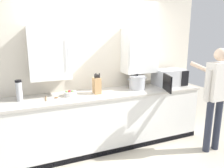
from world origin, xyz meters
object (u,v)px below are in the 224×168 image
at_px(person_figure, 216,91).
at_px(wooden_spoon, 51,98).
at_px(microwave_oven, 168,78).
at_px(stock_pot, 137,82).
at_px(fruit_bowl, 70,93).
at_px(knife_block, 97,86).
at_px(thermos_flask, 19,90).

bearing_deg(person_figure, wooden_spoon, 161.04).
bearing_deg(wooden_spoon, microwave_oven, 0.88).
xyz_separation_m(stock_pot, fruit_bowl, (-1.19, 0.03, -0.08)).
distance_m(microwave_oven, person_figure, 0.92).
distance_m(knife_block, stock_pot, 0.75).
xyz_separation_m(thermos_flask, stock_pot, (1.92, -0.05, -0.04)).
height_order(wooden_spoon, thermos_flask, thermos_flask).
height_order(fruit_bowl, person_figure, person_figure).
distance_m(microwave_oven, thermos_flask, 2.61).
xyz_separation_m(knife_block, person_figure, (1.71, -0.85, -0.07)).
xyz_separation_m(wooden_spoon, fruit_bowl, (0.30, 0.04, 0.03)).
relative_size(knife_block, wooden_spoon, 1.41).
distance_m(wooden_spoon, stock_pot, 1.49).
height_order(wooden_spoon, stock_pot, stock_pot).
xyz_separation_m(knife_block, stock_pot, (0.75, -0.00, -0.01)).
bearing_deg(wooden_spoon, fruit_bowl, 6.91).
xyz_separation_m(thermos_flask, fruit_bowl, (0.73, -0.02, -0.11)).
bearing_deg(fruit_bowl, person_figure, -22.24).
bearing_deg(stock_pot, microwave_oven, 2.15).
relative_size(thermos_flask, person_figure, 0.18).
bearing_deg(thermos_flask, person_figure, -17.34).
relative_size(microwave_oven, stock_pot, 2.10).
relative_size(wooden_spoon, stock_pot, 0.65).
bearing_deg(knife_block, thermos_flask, 177.66).
height_order(microwave_oven, stock_pot, microwave_oven).
xyz_separation_m(microwave_oven, knife_block, (-1.44, -0.02, -0.02)).
relative_size(thermos_flask, fruit_bowl, 1.51).
bearing_deg(thermos_flask, wooden_spoon, -7.71).
distance_m(wooden_spoon, fruit_bowl, 0.31).
bearing_deg(fruit_bowl, microwave_oven, -0.09).
bearing_deg(wooden_spoon, knife_block, 0.83).
xyz_separation_m(microwave_oven, thermos_flask, (-2.61, 0.03, 0.01)).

